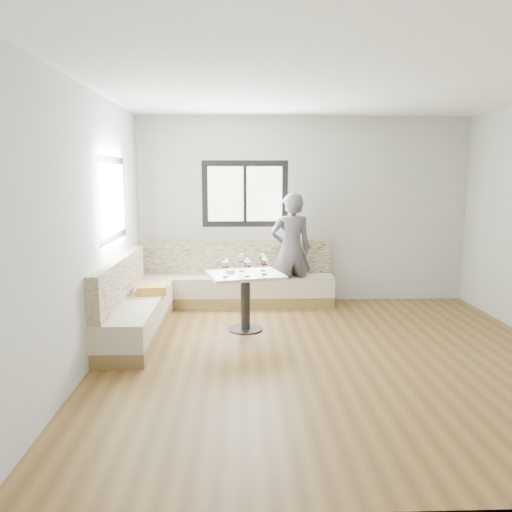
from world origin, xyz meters
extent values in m
cube|color=brown|center=(0.00, 0.00, 0.00)|extent=(5.00, 5.00, 0.01)
cube|color=white|center=(0.00, 0.00, 2.80)|extent=(5.00, 5.00, 0.01)
cube|color=#B7B7B2|center=(0.00, 2.50, 1.40)|extent=(5.00, 0.01, 2.80)
cube|color=#B7B7B2|center=(0.00, -2.50, 1.40)|extent=(5.00, 0.01, 2.80)
cube|color=#B7B7B2|center=(-2.50, 0.00, 1.40)|extent=(0.01, 5.00, 2.80)
cube|color=black|center=(-0.90, 2.49, 1.65)|extent=(1.30, 0.02, 1.00)
cube|color=black|center=(-2.49, 0.90, 1.65)|extent=(0.02, 1.30, 1.00)
cube|color=olive|center=(-1.05, 2.23, 0.08)|extent=(2.90, 0.55, 0.16)
cube|color=beige|center=(-1.05, 2.23, 0.30)|extent=(2.90, 0.55, 0.29)
cube|color=beige|center=(-1.05, 2.43, 0.70)|extent=(2.90, 0.14, 0.50)
cube|color=olive|center=(-2.23, 0.82, 0.08)|extent=(0.55, 2.25, 0.16)
cube|color=beige|center=(-2.23, 0.82, 0.30)|extent=(0.55, 2.25, 0.29)
cube|color=beige|center=(-2.43, 0.82, 0.70)|extent=(0.14, 2.25, 0.50)
cube|color=#C18228|center=(-2.10, 1.11, 0.50)|extent=(0.39, 0.39, 0.11)
cylinder|color=black|center=(-0.92, 0.98, 0.01)|extent=(0.43, 0.43, 0.02)
cylinder|color=black|center=(-0.92, 0.98, 0.34)|extent=(0.12, 0.12, 0.69)
cube|color=white|center=(-0.92, 0.98, 0.71)|extent=(1.03, 0.88, 0.04)
imported|color=#4D494F|center=(-0.23, 2.13, 0.84)|extent=(0.67, 0.50, 1.68)
cylinder|color=white|center=(-1.10, 1.02, 0.75)|extent=(0.11, 0.11, 0.05)
sphere|color=black|center=(-1.08, 1.03, 0.76)|extent=(0.02, 0.02, 0.02)
sphere|color=black|center=(-1.11, 1.03, 0.76)|extent=(0.02, 0.02, 0.02)
sphere|color=black|center=(-1.10, 1.00, 0.76)|extent=(0.02, 0.02, 0.02)
cylinder|color=white|center=(-1.16, 0.75, 0.73)|extent=(0.07, 0.07, 0.01)
cylinder|color=white|center=(-1.16, 0.75, 0.78)|extent=(0.01, 0.01, 0.10)
ellipsoid|color=white|center=(-1.16, 0.75, 0.89)|extent=(0.10, 0.10, 0.12)
cylinder|color=#420714|center=(-1.16, 0.75, 0.86)|extent=(0.07, 0.07, 0.03)
cylinder|color=white|center=(-0.89, 0.79, 0.73)|extent=(0.07, 0.07, 0.01)
cylinder|color=white|center=(-0.89, 0.79, 0.78)|extent=(0.01, 0.01, 0.10)
ellipsoid|color=white|center=(-0.89, 0.79, 0.89)|extent=(0.10, 0.10, 0.12)
cylinder|color=#420714|center=(-0.89, 0.79, 0.86)|extent=(0.07, 0.07, 0.03)
cylinder|color=white|center=(-0.69, 0.88, 0.73)|extent=(0.07, 0.07, 0.01)
cylinder|color=white|center=(-0.69, 0.88, 0.78)|extent=(0.01, 0.01, 0.10)
ellipsoid|color=white|center=(-0.69, 0.88, 0.89)|extent=(0.10, 0.10, 0.12)
cylinder|color=#420714|center=(-0.69, 0.88, 0.86)|extent=(0.07, 0.07, 0.03)
cylinder|color=white|center=(-0.96, 1.12, 0.73)|extent=(0.07, 0.07, 0.01)
cylinder|color=white|center=(-0.96, 1.12, 0.78)|extent=(0.01, 0.01, 0.10)
ellipsoid|color=white|center=(-0.96, 1.12, 0.89)|extent=(0.10, 0.10, 0.12)
cylinder|color=#420714|center=(-0.96, 1.12, 0.86)|extent=(0.07, 0.07, 0.03)
cylinder|color=white|center=(-0.69, 1.13, 0.73)|extent=(0.07, 0.07, 0.01)
cylinder|color=white|center=(-0.69, 1.13, 0.78)|extent=(0.01, 0.01, 0.10)
ellipsoid|color=white|center=(-0.69, 1.13, 0.89)|extent=(0.10, 0.10, 0.12)
cylinder|color=#420714|center=(-0.69, 1.13, 0.86)|extent=(0.07, 0.07, 0.03)
camera|label=1|loc=(-0.99, -5.09, 1.93)|focal=35.00mm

